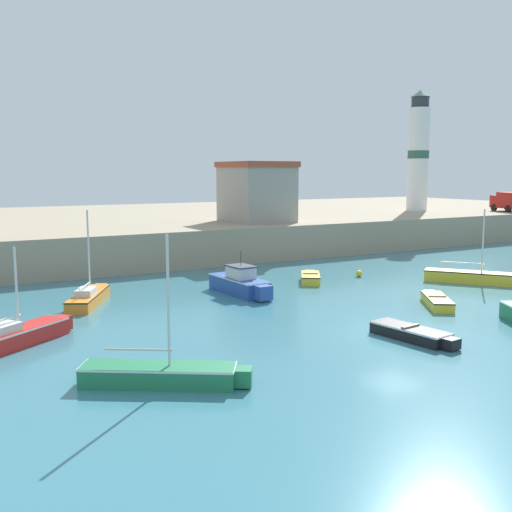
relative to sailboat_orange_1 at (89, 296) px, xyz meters
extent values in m
plane|color=teal|center=(10.81, -13.23, -0.41)|extent=(200.00, 200.00, 0.00)
cube|color=gray|center=(10.81, 28.08, 1.05)|extent=(120.00, 40.00, 2.94)
cube|color=orange|center=(-0.03, -0.06, -0.09)|extent=(3.64, 5.29, 0.64)
cube|color=orange|center=(1.37, 2.54, -0.09)|extent=(0.88, 0.83, 0.54)
cube|color=black|center=(-0.03, -0.06, 0.19)|extent=(3.68, 5.34, 0.07)
cylinder|color=silver|center=(0.16, 0.29, 2.56)|extent=(0.10, 0.10, 4.66)
cylinder|color=silver|center=(-0.35, -0.65, 0.78)|extent=(1.21, 2.15, 0.08)
cube|color=silver|center=(-0.28, -0.53, 0.41)|extent=(1.54, 1.83, 0.36)
cube|color=yellow|center=(16.63, -10.36, -0.15)|extent=(2.95, 3.58, 0.54)
cube|color=yellow|center=(17.78, -8.68, -0.15)|extent=(0.80, 0.77, 0.46)
cube|color=black|center=(16.63, -10.36, 0.08)|extent=(2.97, 3.61, 0.07)
cube|color=#997F5B|center=(16.63, -10.36, 0.16)|extent=(0.90, 0.71, 0.08)
cube|color=#284C9E|center=(8.77, -1.69, 0.09)|extent=(1.88, 4.78, 1.00)
cube|color=#284C9E|center=(8.91, -4.41, 0.09)|extent=(0.94, 0.79, 0.85)
cube|color=white|center=(8.77, -1.69, 0.54)|extent=(1.90, 4.83, 0.07)
cube|color=silver|center=(8.78, -1.92, 0.93)|extent=(1.32, 1.71, 0.70)
cube|color=#2D333D|center=(8.78, -1.92, 1.32)|extent=(1.41, 1.85, 0.08)
cylinder|color=black|center=(8.78, -1.92, 1.81)|extent=(0.04, 0.04, 0.90)
cube|color=yellow|center=(24.12, -6.51, -0.03)|extent=(4.87, 5.87, 0.78)
cube|color=black|center=(24.12, -6.51, 0.32)|extent=(4.92, 5.92, 0.07)
cylinder|color=silver|center=(24.40, -6.89, 2.48)|extent=(0.10, 0.10, 4.23)
cylinder|color=silver|center=(23.64, -5.88, 0.91)|extent=(1.77, 2.32, 0.08)
cube|color=#237A4C|center=(-1.25, -14.36, -0.06)|extent=(5.24, 4.05, 0.71)
cube|color=#237A4C|center=(1.25, -16.00, -0.06)|extent=(0.90, 0.93, 0.61)
cube|color=white|center=(-1.25, -14.36, 0.26)|extent=(5.29, 4.09, 0.07)
cylinder|color=silver|center=(-0.92, -14.58, 2.61)|extent=(0.10, 0.10, 4.62)
cylinder|color=silver|center=(-1.82, -14.00, 0.85)|extent=(2.07, 1.39, 0.08)
cube|color=yellow|center=(14.73, -0.84, -0.12)|extent=(2.64, 3.12, 0.58)
cube|color=yellow|center=(15.70, 0.61, -0.12)|extent=(0.86, 0.83, 0.49)
cube|color=black|center=(14.73, -0.84, 0.13)|extent=(2.67, 3.15, 0.07)
cube|color=#997F5B|center=(14.73, -0.84, 0.21)|extent=(0.97, 0.74, 0.08)
cube|color=black|center=(10.62, -14.45, -0.14)|extent=(1.72, 3.81, 0.54)
cube|color=black|center=(10.89, -16.55, -0.14)|extent=(0.76, 0.65, 0.46)
cube|color=white|center=(10.62, -14.45, 0.09)|extent=(1.74, 3.85, 0.07)
cube|color=#997F5B|center=(10.62, -14.45, 0.17)|extent=(1.08, 0.34, 0.08)
cube|color=red|center=(-5.08, -7.02, -0.03)|extent=(5.28, 4.28, 0.76)
cube|color=red|center=(-2.57, -5.24, -0.03)|extent=(0.88, 0.91, 0.65)
cube|color=white|center=(-5.08, -7.02, 0.31)|extent=(5.34, 4.32, 0.07)
cylinder|color=silver|center=(-4.74, -6.78, 2.11)|extent=(0.10, 0.10, 3.52)
cube|color=silver|center=(-5.53, -7.34, 0.53)|extent=(1.88, 1.70, 0.36)
sphere|color=yellow|center=(19.02, -0.74, -0.18)|extent=(0.47, 0.47, 0.47)
cylinder|color=silver|center=(42.81, 17.79, 8.40)|extent=(2.34, 2.34, 11.77)
cylinder|color=#2D5647|center=(42.81, 17.79, 8.99)|extent=(2.41, 2.41, 0.90)
cylinder|color=#262D33|center=(42.81, 17.79, 14.89)|extent=(1.99, 1.99, 1.20)
cone|color=#2D5647|center=(42.81, 17.79, 15.89)|extent=(2.23, 2.23, 0.80)
cube|color=gray|center=(18.81, 13.61, 4.98)|extent=(5.08, 6.07, 4.91)
cube|color=#9E472D|center=(18.81, 13.61, 7.68)|extent=(5.34, 6.37, 0.50)
cube|color=#AD1E19|center=(51.03, 12.70, 3.62)|extent=(2.22, 1.67, 1.40)
cube|color=#334756|center=(51.12, 13.14, 3.82)|extent=(1.79, 0.47, 0.70)
cylinder|color=black|center=(50.08, 12.79, 2.92)|extent=(0.43, 0.84, 0.80)
cylinder|color=black|center=(51.94, 12.41, 2.92)|extent=(0.43, 0.84, 0.80)
cylinder|color=black|center=(49.62, 10.49, 2.92)|extent=(0.43, 0.84, 0.80)
camera|label=1|loc=(-8.34, -33.60, 7.01)|focal=42.00mm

